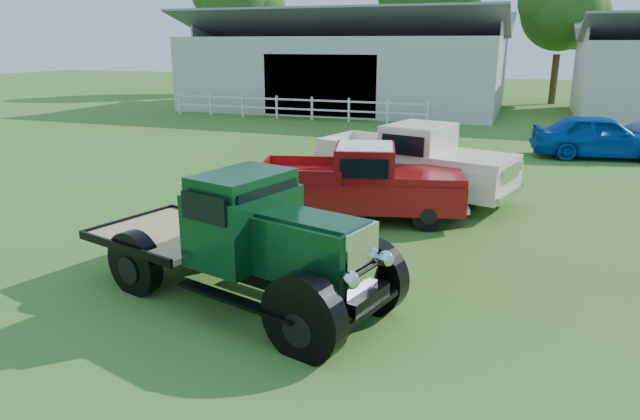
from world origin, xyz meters
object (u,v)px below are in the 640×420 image
(white_pickup, at_px, (414,162))
(misc_car_blue, at_px, (600,136))
(red_pickup, at_px, (360,182))
(vintage_flatbed, at_px, (240,237))

(white_pickup, xyz_separation_m, misc_car_blue, (5.10, 7.52, -0.19))
(red_pickup, bearing_deg, vintage_flatbed, -111.15)
(misc_car_blue, bearing_deg, red_pickup, 139.53)
(vintage_flatbed, relative_size, misc_car_blue, 1.16)
(vintage_flatbed, height_order, red_pickup, vintage_flatbed)
(red_pickup, distance_m, white_pickup, 2.36)
(red_pickup, relative_size, misc_car_blue, 1.06)
(red_pickup, bearing_deg, misc_car_blue, 44.69)
(white_pickup, relative_size, misc_car_blue, 1.16)
(red_pickup, height_order, white_pickup, white_pickup)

